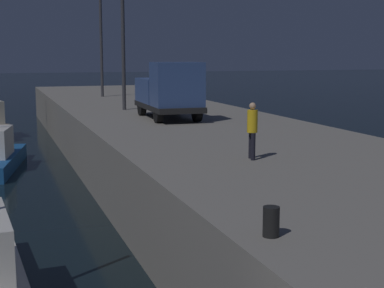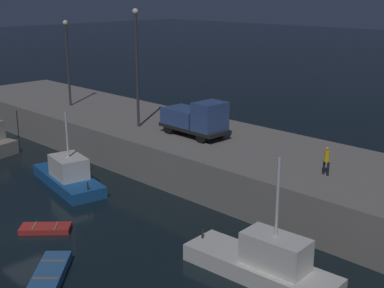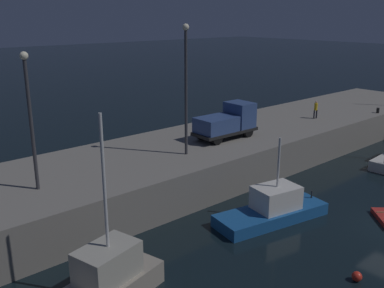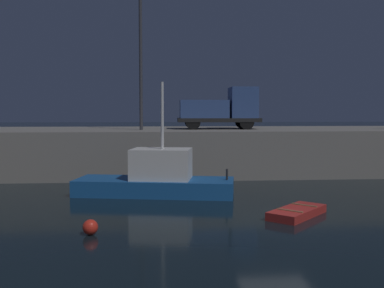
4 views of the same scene
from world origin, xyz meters
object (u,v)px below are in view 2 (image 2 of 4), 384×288
object	(u,v)px
lamp_post_west	(67,56)
utility_truck	(196,119)
dinghy_orange_near	(50,274)
lamp_post_east	(137,60)
fishing_trawler_red	(265,263)
dockworker	(327,159)
dinghy_red_small	(46,228)
fishing_boat_blue	(68,175)

from	to	relation	value
lamp_post_west	utility_truck	bearing A→B (deg)	1.57
dinghy_orange_near	lamp_post_east	distance (m)	19.26
lamp_post_west	fishing_trawler_red	bearing A→B (deg)	-15.90
dockworker	lamp_post_west	bearing A→B (deg)	179.26
lamp_post_west	lamp_post_east	world-z (taller)	lamp_post_east
fishing_trawler_red	dockworker	size ratio (longest dim) A/B	4.64
dinghy_red_small	lamp_post_east	size ratio (longest dim) A/B	0.31
fishing_boat_blue	dinghy_red_small	bearing A→B (deg)	-43.08
fishing_boat_blue	lamp_post_west	size ratio (longest dim) A/B	1.00
fishing_boat_blue	dinghy_red_small	size ratio (longest dim) A/B	2.75
dinghy_orange_near	dinghy_red_small	bearing A→B (deg)	151.79
fishing_boat_blue	dinghy_red_small	xyz separation A→B (m)	(5.07, -4.74, -0.61)
dinghy_orange_near	fishing_trawler_red	bearing A→B (deg)	44.55
lamp_post_east	utility_truck	xyz separation A→B (m)	(5.10, 1.05, -3.78)
fishing_boat_blue	lamp_post_east	xyz separation A→B (m)	(-0.93, 6.97, 7.02)
dinghy_orange_near	dockworker	bearing A→B (deg)	69.66
lamp_post_west	utility_truck	distance (m)	15.70
dinghy_red_small	lamp_post_west	xyz separation A→B (m)	(-16.29, 12.34, 6.98)
fishing_trawler_red	dinghy_red_small	world-z (taller)	fishing_trawler_red
dinghy_orange_near	lamp_post_east	world-z (taller)	lamp_post_east
dinghy_orange_near	dinghy_red_small	distance (m)	5.23
dinghy_orange_near	utility_truck	distance (m)	16.63
dinghy_red_small	utility_truck	distance (m)	13.36
utility_truck	dockworker	size ratio (longest dim) A/B	3.22
fishing_boat_blue	dinghy_orange_near	distance (m)	12.09
fishing_trawler_red	utility_truck	bearing A→B (deg)	146.21
lamp_post_east	dockworker	bearing A→B (deg)	1.04
dinghy_orange_near	lamp_post_west	size ratio (longest dim) A/B	0.46
fishing_boat_blue	dockworker	size ratio (longest dim) A/B	4.58
dinghy_orange_near	lamp_post_east	bearing A→B (deg)	126.81
fishing_trawler_red	utility_truck	world-z (taller)	fishing_trawler_red
dinghy_orange_near	utility_truck	bearing A→B (deg)	109.92
fishing_trawler_red	dockworker	world-z (taller)	fishing_trawler_red
fishing_boat_blue	dinghy_red_small	distance (m)	6.97
lamp_post_east	utility_truck	distance (m)	6.43
fishing_trawler_red	fishing_boat_blue	size ratio (longest dim) A/B	1.01
fishing_boat_blue	lamp_post_east	world-z (taller)	lamp_post_east
lamp_post_east	dockworker	size ratio (longest dim) A/B	5.33
fishing_boat_blue	lamp_post_west	xyz separation A→B (m)	(-11.22, 7.60, 6.38)
fishing_boat_blue	lamp_post_west	world-z (taller)	lamp_post_west
fishing_trawler_red	utility_truck	distance (m)	15.37
fishing_trawler_red	fishing_boat_blue	world-z (taller)	fishing_trawler_red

